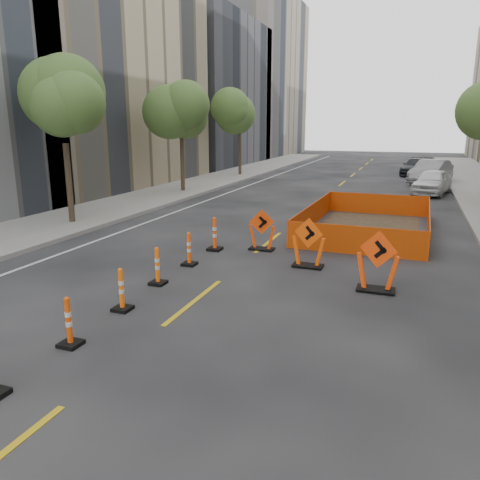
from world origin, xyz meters
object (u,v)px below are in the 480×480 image
at_px(channelizer_4, 121,289).
at_px(channelizer_6, 189,249).
at_px(channelizer_5, 157,266).
at_px(chevron_sign_left, 262,230).
at_px(parked_car_near, 432,182).
at_px(parked_car_mid, 431,172).
at_px(channelizer_7, 215,234).
at_px(channelizer_3, 69,322).
at_px(chevron_sign_right, 378,261).
at_px(chevron_sign_center, 308,243).
at_px(parked_car_far, 416,167).

xyz_separation_m(channelizer_4, channelizer_6, (-0.12, 3.61, 0.01)).
distance_m(channelizer_4, channelizer_5, 1.81).
height_order(chevron_sign_left, parked_car_near, parked_car_near).
bearing_deg(parked_car_mid, channelizer_4, -86.77).
distance_m(channelizer_6, channelizer_7, 1.80).
bearing_deg(channelizer_3, channelizer_6, 92.08).
relative_size(channelizer_4, parked_car_mid, 0.20).
relative_size(channelizer_3, chevron_sign_right, 0.63).
height_order(channelizer_4, chevron_sign_right, chevron_sign_right).
xyz_separation_m(chevron_sign_center, chevron_sign_right, (2.01, -1.41, 0.04)).
xyz_separation_m(chevron_sign_left, chevron_sign_right, (3.84, -2.78, 0.09)).
xyz_separation_m(chevron_sign_left, parked_car_near, (5.62, 15.56, 0.06)).
bearing_deg(channelizer_6, channelizer_5, -90.43).
bearing_deg(parked_car_mid, channelizer_3, -85.74).
bearing_deg(parked_car_far, channelizer_4, -90.76).
height_order(parked_car_near, parked_car_far, parked_car_near).
bearing_deg(channelizer_3, parked_car_far, 79.98).
bearing_deg(channelizer_6, chevron_sign_left, 58.33).
height_order(channelizer_6, chevron_sign_left, chevron_sign_left).
bearing_deg(parked_car_near, parked_car_mid, 101.94).
xyz_separation_m(chevron_sign_right, parked_car_far, (0.92, 29.14, -0.08)).
bearing_deg(chevron_sign_right, channelizer_7, 174.18).
relative_size(parked_car_near, parked_car_far, 0.92).
distance_m(chevron_sign_center, parked_car_near, 17.34).
bearing_deg(channelizer_3, chevron_sign_right, 44.42).
xyz_separation_m(channelizer_6, chevron_sign_center, (3.30, 1.02, 0.23)).
distance_m(parked_car_mid, parked_car_far, 5.53).
xyz_separation_m(channelizer_3, channelizer_5, (-0.21, 3.61, 0.01)).
relative_size(channelizer_4, channelizer_6, 0.99).
xyz_separation_m(parked_car_mid, parked_car_far, (-0.93, 5.45, -0.13)).
xyz_separation_m(channelizer_6, parked_car_mid, (7.16, 23.30, 0.32)).
bearing_deg(chevron_sign_left, channelizer_6, -145.89).
bearing_deg(chevron_sign_center, parked_car_mid, 96.04).
relative_size(channelizer_3, parked_car_near, 0.22).
distance_m(channelizer_7, parked_car_mid, 22.64).
distance_m(chevron_sign_left, chevron_sign_center, 2.28).
bearing_deg(channelizer_5, channelizer_3, -86.66).
bearing_deg(channelizer_6, channelizer_3, -87.92).
relative_size(channelizer_3, chevron_sign_center, 0.67).
distance_m(channelizer_5, chevron_sign_center, 4.36).
relative_size(channelizer_3, channelizer_4, 0.99).
height_order(channelizer_6, parked_car_mid, parked_car_mid).
relative_size(channelizer_3, chevron_sign_left, 0.72).
bearing_deg(channelizer_3, channelizer_5, 93.34).
xyz_separation_m(channelizer_4, channelizer_5, (-0.14, 1.80, 0.01)).
relative_size(channelizer_7, chevron_sign_left, 0.82).
relative_size(channelizer_4, channelizer_5, 0.99).
bearing_deg(channelizer_4, chevron_sign_left, 77.29).
height_order(channelizer_6, chevron_sign_right, chevron_sign_right).
bearing_deg(chevron_sign_right, chevron_sign_left, 160.89).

